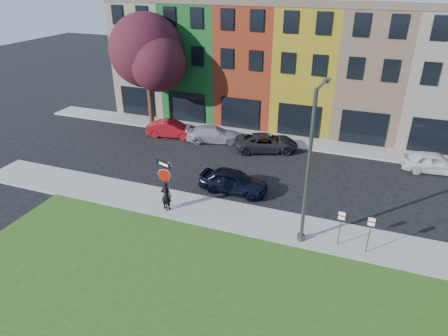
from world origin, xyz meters
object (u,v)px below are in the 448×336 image
at_px(street_lamp, 309,168).
at_px(stop_sign, 164,176).
at_px(sedan_near, 234,181).
at_px(man, 166,196).

bearing_deg(street_lamp, stop_sign, -174.05).
distance_m(sedan_near, street_lamp, 6.89).
relative_size(man, sedan_near, 0.39).
bearing_deg(sedan_near, man, 142.65).
xyz_separation_m(stop_sign, man, (-0.09, 0.18, -1.37)).
relative_size(man, street_lamp, 0.22).
bearing_deg(street_lamp, man, -175.41).
distance_m(stop_sign, man, 1.39).
relative_size(stop_sign, sedan_near, 0.72).
height_order(man, sedan_near, man).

